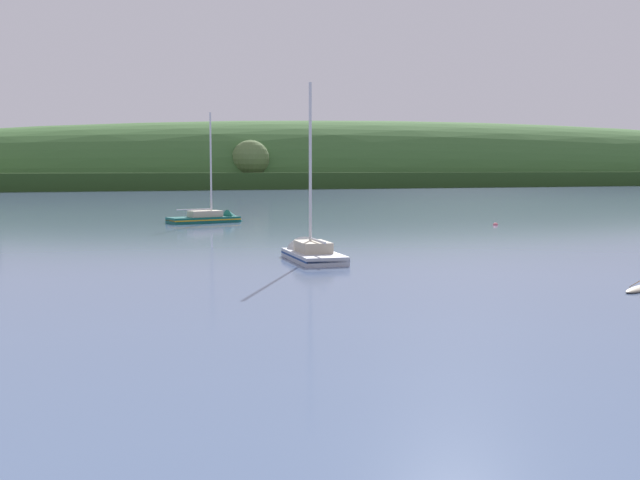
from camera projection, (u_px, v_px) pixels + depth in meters
far_shoreline_hill at (428, 184)px, 272.63m from camera, size 625.81×124.27×44.00m
sailboat_far_left at (213, 221)px, 85.58m from camera, size 9.05×5.16×13.31m
sailboat_outer_reach at (309, 256)px, 50.99m from camera, size 2.87×7.44×12.64m
mooring_buoy_midchannel at (495, 225)px, 81.33m from camera, size 0.55×0.55×0.63m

